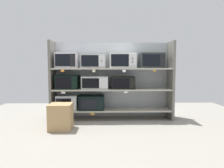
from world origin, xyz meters
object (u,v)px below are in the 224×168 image
at_px(microwave_3, 95,83).
at_px(microwave_8, 152,61).
at_px(microwave_7, 123,61).
at_px(shipping_carton, 61,117).
at_px(microwave_1, 92,102).
at_px(microwave_2, 68,82).
at_px(microwave_5, 67,60).
at_px(microwave_4, 123,83).
at_px(microwave_0, 67,102).
at_px(microwave_6, 93,61).

distance_m(microwave_3, microwave_8, 1.29).
xyz_separation_m(microwave_7, shipping_carton, (-1.16, -0.73, -1.02)).
bearing_deg(microwave_1, microwave_3, -0.05).
bearing_deg(microwave_2, microwave_3, 0.03).
bearing_deg(microwave_5, microwave_2, -0.89).
bearing_deg(microwave_4, microwave_2, -179.99).
bearing_deg(microwave_8, microwave_1, 179.99).
bearing_deg(microwave_4, shipping_carton, -148.02).
relative_size(microwave_5, shipping_carton, 0.94).
relative_size(microwave_2, microwave_5, 1.07).
bearing_deg(microwave_5, microwave_8, -0.00).
distance_m(microwave_0, microwave_4, 1.25).
bearing_deg(microwave_8, microwave_7, -180.00).
bearing_deg(microwave_6, microwave_2, -179.99).
height_order(microwave_3, microwave_8, microwave_8).
height_order(microwave_1, microwave_8, microwave_8).
bearing_deg(microwave_0, microwave_5, -174.34).
bearing_deg(microwave_5, microwave_3, 0.01).
bearing_deg(microwave_5, microwave_1, 0.02).
height_order(microwave_0, microwave_1, microwave_0).
bearing_deg(microwave_5, microwave_6, -0.01).
bearing_deg(microwave_4, microwave_6, -180.00).
height_order(microwave_1, microwave_2, microwave_2).
xyz_separation_m(microwave_4, microwave_6, (-0.62, -0.00, 0.45)).
bearing_deg(microwave_1, microwave_8, -0.01).
bearing_deg(microwave_5, shipping_carton, -88.48).
bearing_deg(microwave_0, microwave_4, -0.01).
xyz_separation_m(microwave_3, microwave_4, (0.59, -0.00, -0.00)).
xyz_separation_m(microwave_1, microwave_2, (-0.51, -0.00, 0.44)).
relative_size(microwave_1, microwave_2, 1.15).
bearing_deg(microwave_6, microwave_1, 179.66).
distance_m(microwave_4, microwave_5, 1.27).
xyz_separation_m(microwave_1, microwave_3, (0.07, -0.00, 0.43)).
bearing_deg(microwave_7, microwave_1, 179.98).
bearing_deg(microwave_7, microwave_3, 179.98).
xyz_separation_m(microwave_4, microwave_7, (-0.00, -0.00, 0.47)).
bearing_deg(microwave_2, microwave_1, 0.04).
relative_size(microwave_0, microwave_2, 0.94).
distance_m(microwave_0, microwave_6, 1.04).
xyz_separation_m(microwave_4, microwave_5, (-1.18, 0.00, 0.47)).
height_order(microwave_7, microwave_8, microwave_8).
relative_size(microwave_3, microwave_4, 1.13).
height_order(microwave_1, microwave_6, microwave_6).
distance_m(microwave_4, microwave_6, 0.77).
bearing_deg(shipping_carton, microwave_8, 22.28).
xyz_separation_m(microwave_6, microwave_8, (1.23, 0.00, 0.01)).
distance_m(microwave_2, shipping_carton, 0.92).
relative_size(microwave_1, microwave_3, 0.96).
relative_size(microwave_4, microwave_6, 0.96).
height_order(microwave_3, shipping_carton, microwave_3).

